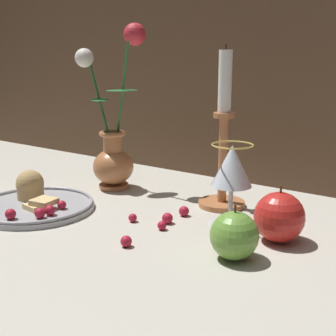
# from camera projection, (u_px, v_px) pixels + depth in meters

# --- Properties ---
(ground_plane) EXTENTS (2.40, 2.40, 0.00)m
(ground_plane) POSITION_uv_depth(u_px,v_px,m) (152.00, 218.00, 0.86)
(ground_plane) COLOR #B7B2A3
(ground_plane) RESTS_ON ground
(vase) EXTENTS (0.16, 0.09, 0.36)m
(vase) POSITION_uv_depth(u_px,v_px,m) (113.00, 143.00, 1.03)
(vase) COLOR #B77042
(vase) RESTS_ON ground_plane
(plate_with_pastries) EXTENTS (0.23, 0.23, 0.07)m
(plate_with_pastries) POSITION_uv_depth(u_px,v_px,m) (34.00, 201.00, 0.91)
(plate_with_pastries) COLOR #A3A3A8
(plate_with_pastries) RESTS_ON ground_plane
(wine_glass) EXTENTS (0.07, 0.07, 0.14)m
(wine_glass) POSITION_uv_depth(u_px,v_px,m) (232.00, 169.00, 0.81)
(wine_glass) COLOR silver
(wine_glass) RESTS_ON ground_plane
(candlestick) EXTENTS (0.09, 0.09, 0.31)m
(candlestick) POSITION_uv_depth(u_px,v_px,m) (223.00, 149.00, 0.90)
(candlestick) COLOR #B77042
(candlestick) RESTS_ON ground_plane
(apple_beside_vase) EXTENTS (0.08, 0.08, 0.09)m
(apple_beside_vase) POSITION_uv_depth(u_px,v_px,m) (279.00, 217.00, 0.74)
(apple_beside_vase) COLOR red
(apple_beside_vase) RESTS_ON ground_plane
(apple_near_glass) EXTENTS (0.07, 0.07, 0.08)m
(apple_near_glass) POSITION_uv_depth(u_px,v_px,m) (234.00, 236.00, 0.68)
(apple_near_glass) COLOR #669938
(apple_near_glass) RESTS_ON ground_plane
(berry_near_plate) EXTENTS (0.02, 0.02, 0.02)m
(berry_near_plate) POSITION_uv_depth(u_px,v_px,m) (133.00, 218.00, 0.84)
(berry_near_plate) COLOR #AD192D
(berry_near_plate) RESTS_ON ground_plane
(berry_front_center) EXTENTS (0.02, 0.02, 0.02)m
(berry_front_center) POSITION_uv_depth(u_px,v_px,m) (162.00, 225.00, 0.80)
(berry_front_center) COLOR #AD192D
(berry_front_center) RESTS_ON ground_plane
(berry_by_glass_stem) EXTENTS (0.02, 0.02, 0.02)m
(berry_by_glass_stem) POSITION_uv_depth(u_px,v_px,m) (184.00, 211.00, 0.87)
(berry_by_glass_stem) COLOR #AD192D
(berry_by_glass_stem) RESTS_ON ground_plane
(berry_under_candlestick) EXTENTS (0.02, 0.02, 0.02)m
(berry_under_candlestick) POSITION_uv_depth(u_px,v_px,m) (167.00, 218.00, 0.83)
(berry_under_candlestick) COLOR #AD192D
(berry_under_candlestick) RESTS_ON ground_plane
(berry_far_right) EXTENTS (0.02, 0.02, 0.02)m
(berry_far_right) POSITION_uv_depth(u_px,v_px,m) (126.00, 241.00, 0.73)
(berry_far_right) COLOR #AD192D
(berry_far_right) RESTS_ON ground_plane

